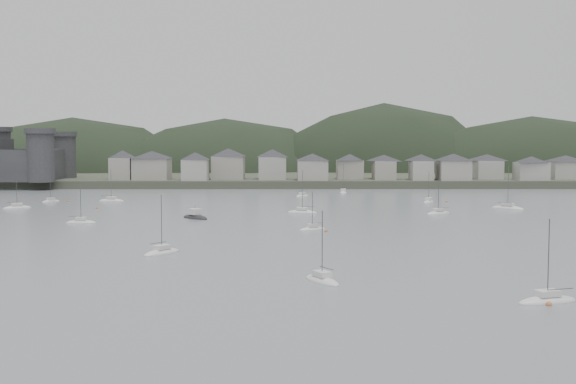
{
  "coord_description": "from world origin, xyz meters",
  "views": [
    {
      "loc": [
        -0.65,
        -104.0,
        19.38
      ],
      "look_at": [
        0.0,
        75.0,
        6.0
      ],
      "focal_mm": 45.12,
      "sensor_mm": 36.0,
      "label": 1
    }
  ],
  "objects": [
    {
      "name": "moored_fleet",
      "position": [
        -14.48,
        60.69,
        0.18
      ],
      "size": [
        251.78,
        177.42,
        13.57
      ],
      "color": "silver",
      "rests_on": "ground"
    },
    {
      "name": "far_shore_land",
      "position": [
        0.0,
        295.0,
        1.5
      ],
      "size": [
        900.0,
        250.0,
        3.0
      ],
      "primitive_type": "cube",
      "color": "#383D2D",
      "rests_on": "ground"
    },
    {
      "name": "mooring_buoys",
      "position": [
        -7.46,
        53.18,
        0.15
      ],
      "size": [
        161.34,
        138.07,
        0.7
      ],
      "color": "#C27440",
      "rests_on": "ground"
    },
    {
      "name": "ground",
      "position": [
        0.0,
        0.0,
        0.0
      ],
      "size": [
        900.0,
        900.0,
        0.0
      ],
      "primitive_type": "plane",
      "color": "slate",
      "rests_on": "ground"
    },
    {
      "name": "sailboat_lead",
      "position": [
        -47.28,
        59.98,
        0.18
      ],
      "size": [
        6.92,
        2.25,
        9.47
      ],
      "rotation": [
        0.0,
        0.0,
        1.56
      ],
      "color": "silver",
      "rests_on": "ground"
    },
    {
      "name": "waterfront_town",
      "position": [
        50.59,
        183.34,
        8.66
      ],
      "size": [
        451.48,
        28.46,
        12.92
      ],
      "color": "#9C988F",
      "rests_on": "far_shore_land"
    },
    {
      "name": "forested_ridge",
      "position": [
        4.83,
        269.4,
        -11.28
      ],
      "size": [
        851.55,
        103.94,
        102.57
      ],
      "color": "black",
      "rests_on": "ground"
    },
    {
      "name": "motor_launch_far",
      "position": [
        -22.46,
        69.72,
        0.28
      ],
      "size": [
        8.24,
        8.44,
        4.06
      ],
      "rotation": [
        0.0,
        0.0,
        3.9
      ],
      "color": "black",
      "rests_on": "ground"
    }
  ]
}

